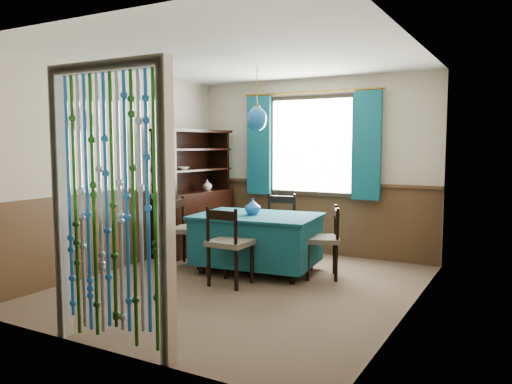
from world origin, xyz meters
The scene contains 22 objects.
floor centered at (0.00, 0.00, 0.00)m, with size 4.00×4.00×0.00m, color brown.
ceiling centered at (0.00, 0.00, 2.50)m, with size 4.00×4.00×0.00m, color silver.
wall_back centered at (0.00, 2.00, 1.25)m, with size 3.60×3.60×0.00m, color #BCB299.
wall_front centered at (0.00, -2.00, 1.25)m, with size 3.60×3.60×0.00m, color #BCB299.
wall_left centered at (-1.80, 0.00, 1.25)m, with size 4.00×4.00×0.00m, color #BCB299.
wall_right centered at (1.80, 0.00, 1.25)m, with size 4.00×4.00×0.00m, color #BCB299.
wainscot_back centered at (0.00, 1.99, 0.50)m, with size 3.60×3.60×0.00m, color #49301B.
wainscot_front centered at (0.00, -1.99, 0.50)m, with size 3.60×3.60×0.00m, color #49301B.
wainscot_left centered at (-1.79, 0.00, 0.50)m, with size 4.00×4.00×0.00m, color #49301B.
wainscot_right centered at (1.79, 0.00, 0.50)m, with size 4.00×4.00×0.00m, color #49301B.
window centered at (0.00, 1.95, 1.55)m, with size 1.32×0.12×1.42m, color black.
doorway centered at (0.00, -1.94, 1.05)m, with size 1.16×0.12×2.18m, color silver, non-canonical shape.
dining_table centered at (-0.16, 0.64, 0.42)m, with size 1.59×1.19×0.71m.
chair_near centered at (-0.14, -0.04, 0.47)m, with size 0.44×0.42×0.89m.
chair_far centered at (-0.20, 1.30, 0.48)m, with size 0.51×0.49×0.90m.
chair_left centered at (-1.09, 0.49, 0.47)m, with size 0.52×0.53×0.88m.
chair_right centered at (0.66, 0.79, 0.45)m, with size 0.53×0.54×0.85m.
sideboard centered at (-1.54, 1.20, 0.61)m, with size 0.59×1.40×1.78m.
pendant_lamp centered at (-0.16, 0.64, 1.88)m, with size 0.24×0.24×0.77m.
vase_table centered at (-0.21, 0.61, 0.80)m, with size 0.18×0.18×0.18m, color #155195.
bowl_shelf centered at (-1.48, 0.89, 1.24)m, with size 0.19×0.19×0.05m, color beige.
vase_sideboard centered at (-1.48, 1.49, 0.97)m, with size 0.16×0.16×0.17m, color beige.
Camera 1 is at (2.77, -4.66, 1.57)m, focal length 35.00 mm.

